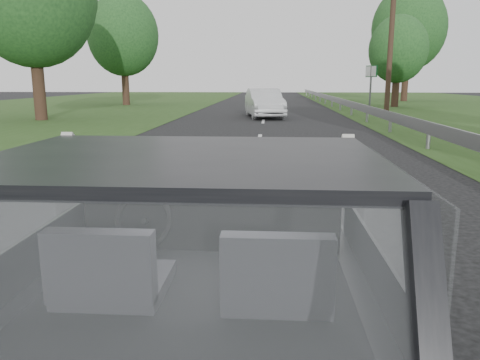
# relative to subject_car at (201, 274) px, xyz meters

# --- Properties ---
(subject_car) EXTENTS (1.80, 4.00, 1.45)m
(subject_car) POSITION_rel_subject_car_xyz_m (0.00, 0.00, 0.00)
(subject_car) COLOR black
(subject_car) RESTS_ON ground
(dashboard) EXTENTS (1.58, 0.45, 0.30)m
(dashboard) POSITION_rel_subject_car_xyz_m (0.00, 0.62, 0.12)
(dashboard) COLOR black
(dashboard) RESTS_ON subject_car
(driver_seat) EXTENTS (0.50, 0.72, 0.42)m
(driver_seat) POSITION_rel_subject_car_xyz_m (-0.40, -0.29, 0.16)
(driver_seat) COLOR black
(driver_seat) RESTS_ON subject_car
(passenger_seat) EXTENTS (0.50, 0.72, 0.42)m
(passenger_seat) POSITION_rel_subject_car_xyz_m (0.40, -0.29, 0.16)
(passenger_seat) COLOR black
(passenger_seat) RESTS_ON subject_car
(steering_wheel) EXTENTS (0.36, 0.36, 0.04)m
(steering_wheel) POSITION_rel_subject_car_xyz_m (-0.40, 0.33, 0.20)
(steering_wheel) COLOR black
(steering_wheel) RESTS_ON dashboard
(cat) EXTENTS (0.63, 0.29, 0.27)m
(cat) POSITION_rel_subject_car_xyz_m (0.24, 0.62, 0.36)
(cat) COLOR gray
(cat) RESTS_ON dashboard
(guardrail) EXTENTS (0.05, 90.00, 0.32)m
(guardrail) POSITION_rel_subject_car_xyz_m (4.30, 10.00, -0.15)
(guardrail) COLOR gray
(guardrail) RESTS_ON ground
(other_car) EXTENTS (2.31, 4.40, 1.38)m
(other_car) POSITION_rel_subject_car_xyz_m (0.00, 20.39, -0.04)
(other_car) COLOR silver
(other_car) RESTS_ON ground
(highway_sign) EXTENTS (0.48, 0.97, 2.53)m
(highway_sign) POSITION_rel_subject_car_xyz_m (5.59, 23.43, 0.54)
(highway_sign) COLOR #0B5821
(highway_sign) RESTS_ON ground
(utility_pole) EXTENTS (0.33, 0.33, 7.56)m
(utility_pole) POSITION_rel_subject_car_xyz_m (5.89, 20.85, 3.06)
(utility_pole) COLOR #422B22
(utility_pole) RESTS_ON ground
(tree_2) EXTENTS (4.61, 4.61, 5.81)m
(tree_2) POSITION_rel_subject_car_xyz_m (8.65, 30.28, 2.18)
(tree_2) COLOR #1B3F1C
(tree_2) RESTS_ON ground
(tree_3) EXTENTS (7.42, 7.42, 9.27)m
(tree_3) POSITION_rel_subject_car_xyz_m (11.74, 39.46, 3.91)
(tree_3) COLOR #1B3F1C
(tree_3) RESTS_ON ground
(tree_5) EXTENTS (6.85, 6.85, 8.40)m
(tree_5) POSITION_rel_subject_car_xyz_m (-9.98, 18.15, 3.48)
(tree_5) COLOR #1B3F1C
(tree_5) RESTS_ON ground
(tree_6) EXTENTS (5.00, 5.00, 7.53)m
(tree_6) POSITION_rel_subject_car_xyz_m (-10.21, 31.43, 3.04)
(tree_6) COLOR #1B3F1C
(tree_6) RESTS_ON ground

